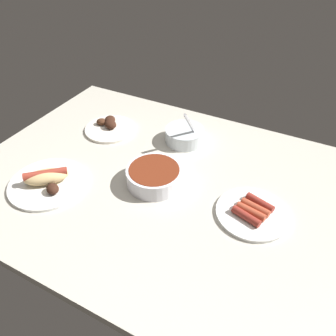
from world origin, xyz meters
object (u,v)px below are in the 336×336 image
at_px(bowl_chili, 154,175).
at_px(plate_hotdog_assembled, 48,181).
at_px(plate_sausages, 252,212).
at_px(bowl_coleslaw, 185,135).
at_px(plate_grilled_meat, 110,127).

height_order(bowl_chili, plate_hotdog_assembled, same).
bearing_deg(plate_sausages, plate_hotdog_assembled, -164.03).
distance_m(plate_sausages, bowl_coleslaw, 0.41).
bearing_deg(bowl_coleslaw, plate_hotdog_assembled, -123.67).
xyz_separation_m(bowl_coleslaw, plate_grilled_meat, (-0.29, -0.06, -0.02)).
bearing_deg(plate_grilled_meat, bowl_coleslaw, 11.88).
xyz_separation_m(plate_grilled_meat, plate_hotdog_assembled, (0.02, -0.35, 0.01)).
relative_size(plate_sausages, plate_hotdog_assembled, 0.85).
distance_m(bowl_chili, plate_grilled_meat, 0.36).
bearing_deg(plate_hotdog_assembled, bowl_chili, 29.15).
relative_size(plate_grilled_meat, plate_hotdog_assembled, 0.79).
height_order(bowl_chili, plate_sausages, bowl_chili).
distance_m(plate_grilled_meat, plate_hotdog_assembled, 0.35).
relative_size(bowl_chili, plate_grilled_meat, 0.90).
xyz_separation_m(bowl_chili, plate_sausages, (0.31, 0.01, -0.02)).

